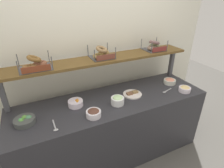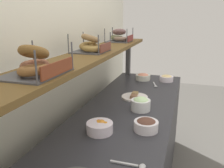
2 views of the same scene
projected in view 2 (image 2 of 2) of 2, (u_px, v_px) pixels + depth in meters
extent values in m
cube|color=white|center=(61.00, 60.00, 1.90)|extent=(3.51, 0.06, 2.40)
cube|color=#2D2D33|center=(126.00, 157.00, 1.96)|extent=(2.31, 0.70, 0.85)
cube|color=#4C4C51|center=(128.00, 58.00, 2.87)|extent=(0.05, 0.05, 0.40)
cube|color=brown|center=(93.00, 54.00, 1.80)|extent=(2.27, 0.32, 0.03)
cylinder|color=white|center=(166.00, 79.00, 2.61)|extent=(0.15, 0.15, 0.06)
ellipsoid|color=#F9D78D|center=(167.00, 77.00, 2.60)|extent=(0.11, 0.11, 0.04)
cylinder|color=white|center=(146.00, 126.00, 1.49)|extent=(0.15, 0.15, 0.06)
ellipsoid|color=brown|center=(146.00, 122.00, 1.48)|extent=(0.12, 0.12, 0.04)
cylinder|color=white|center=(141.00, 105.00, 1.81)|extent=(0.15, 0.15, 0.08)
ellipsoid|color=#C7EFAC|center=(141.00, 101.00, 1.80)|extent=(0.12, 0.12, 0.06)
cylinder|color=white|center=(100.00, 128.00, 1.47)|extent=(0.16, 0.16, 0.07)
sphere|color=orange|center=(99.00, 122.00, 1.49)|extent=(0.03, 0.03, 0.03)
sphere|color=orange|center=(105.00, 124.00, 1.46)|extent=(0.03, 0.03, 0.03)
sphere|color=orange|center=(99.00, 123.00, 1.47)|extent=(0.03, 0.03, 0.03)
sphere|color=orange|center=(102.00, 123.00, 1.48)|extent=(0.04, 0.04, 0.04)
cylinder|color=silver|center=(143.00, 77.00, 2.67)|extent=(0.16, 0.16, 0.06)
ellipsoid|color=#F6997A|center=(143.00, 75.00, 2.66)|extent=(0.13, 0.13, 0.04)
cylinder|color=white|center=(135.00, 97.00, 2.09)|extent=(0.23, 0.23, 0.01)
cube|color=brown|center=(134.00, 96.00, 2.04)|extent=(0.07, 0.05, 0.02)
cube|color=olive|center=(135.00, 94.00, 2.12)|extent=(0.07, 0.05, 0.02)
cube|color=#B7B7BC|center=(124.00, 163.00, 1.16)|extent=(0.01, 0.14, 0.01)
ellipsoid|color=#B7B7BC|center=(142.00, 166.00, 1.13)|extent=(0.04, 0.03, 0.01)
cube|color=#B7B7BC|center=(154.00, 84.00, 2.49)|extent=(0.14, 0.05, 0.01)
ellipsoid|color=#B7B7BC|center=(156.00, 86.00, 2.40)|extent=(0.04, 0.03, 0.01)
cube|color=#4C4C51|center=(36.00, 74.00, 1.12)|extent=(0.31, 0.24, 0.01)
cylinder|color=#4C4C51|center=(36.00, 68.00, 0.92)|extent=(0.01, 0.01, 0.14)
cylinder|color=#4C4C51|center=(72.00, 56.00, 1.20)|extent=(0.01, 0.01, 0.14)
cylinder|color=#4C4C51|center=(33.00, 54.00, 1.27)|extent=(0.01, 0.01, 0.14)
cube|color=brown|center=(58.00, 68.00, 1.07)|extent=(0.27, 0.01, 0.06)
torus|color=brown|center=(33.00, 70.00, 1.05)|extent=(0.18, 0.18, 0.06)
torus|color=brown|center=(35.00, 65.00, 1.16)|extent=(0.20, 0.20, 0.05)
torus|color=brown|center=(34.00, 52.00, 1.09)|extent=(0.16, 0.15, 0.09)
cube|color=#4C4C51|center=(91.00, 51.00, 1.80)|extent=(0.27, 0.24, 0.01)
cylinder|color=#4C4C51|center=(98.00, 45.00, 1.63)|extent=(0.01, 0.01, 0.14)
cylinder|color=#4C4C51|center=(110.00, 41.00, 1.87)|extent=(0.01, 0.01, 0.14)
cylinder|color=#4C4C51|center=(68.00, 44.00, 1.70)|extent=(0.01, 0.01, 0.14)
cylinder|color=#4C4C51|center=(83.00, 40.00, 1.93)|extent=(0.01, 0.01, 0.14)
cube|color=brown|center=(105.00, 47.00, 1.76)|extent=(0.23, 0.01, 0.06)
torus|color=olive|center=(92.00, 49.00, 1.74)|extent=(0.20, 0.20, 0.05)
torus|color=olive|center=(88.00, 46.00, 1.84)|extent=(0.15, 0.14, 0.06)
torus|color=#95754C|center=(90.00, 38.00, 1.77)|extent=(0.20, 0.20, 0.08)
cube|color=#4C4C51|center=(119.00, 41.00, 2.49)|extent=(0.26, 0.24, 0.01)
cylinder|color=#4C4C51|center=(127.00, 36.00, 2.33)|extent=(0.01, 0.01, 0.14)
cylinder|color=#4C4C51|center=(133.00, 34.00, 2.56)|extent=(0.01, 0.01, 0.14)
cylinder|color=#4C4C51|center=(105.00, 36.00, 2.39)|extent=(0.01, 0.01, 0.14)
cylinder|color=#4C4C51|center=(112.00, 34.00, 2.62)|extent=(0.01, 0.01, 0.14)
cube|color=maroon|center=(130.00, 38.00, 2.45)|extent=(0.22, 0.01, 0.06)
torus|color=#806858|center=(121.00, 39.00, 2.43)|extent=(0.16, 0.15, 0.05)
torus|color=#6F714B|center=(117.00, 38.00, 2.53)|extent=(0.16, 0.16, 0.06)
torus|color=#7B5B5B|center=(119.00, 32.00, 2.47)|extent=(0.19, 0.18, 0.08)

